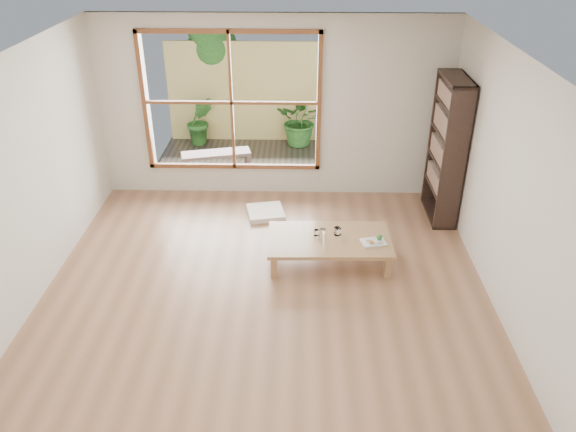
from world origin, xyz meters
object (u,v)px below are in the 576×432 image
Objects in this scene: bookshelf at (447,150)px; garden_bench at (216,156)px; food_tray at (375,241)px; low_table at (329,241)px.

garden_bench is (-3.30, 1.31, -0.66)m from bookshelf.
food_tray is at bearing -63.29° from garden_bench.
garden_bench reaches higher than low_table.
low_table is 0.76× the size of bookshelf.
low_table is 0.54m from food_tray.
food_tray is (-1.06, -1.30, -0.63)m from bookshelf.
bookshelf is 1.72× the size of garden_bench.
low_table is 3.05m from garden_bench.
bookshelf is 3.61m from garden_bench.
food_tray is at bearing -9.69° from low_table.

